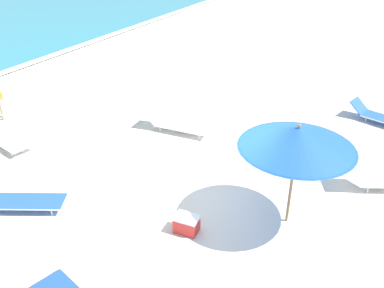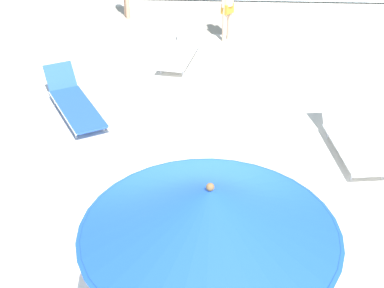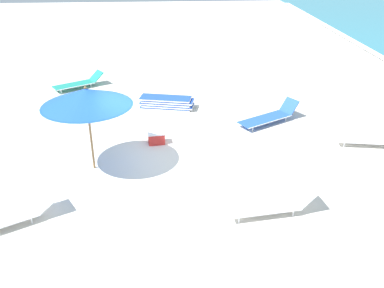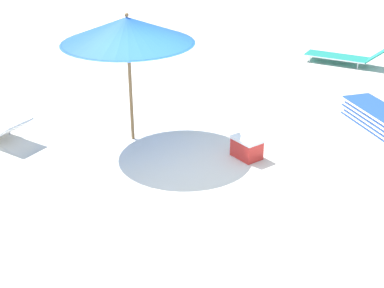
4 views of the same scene
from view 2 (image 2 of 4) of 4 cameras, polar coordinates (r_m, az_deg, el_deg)
name	(u,v)px [view 2 (image 2 of 4)]	position (r m, az deg, el deg)	size (l,w,h in m)	color
ground_plane	(188,255)	(7.21, -0.45, -11.78)	(60.00, 60.00, 0.16)	silver
beach_umbrella	(210,211)	(4.57, 1.90, -7.20)	(2.30, 2.30, 2.30)	olive
sun_lounger_under_umbrella	(351,139)	(9.41, 16.58, 0.52)	(0.87, 2.08, 0.58)	white
sun_lounger_beside_umbrella	(74,102)	(10.47, -12.51, 4.43)	(1.64, 2.23, 0.62)	blue
sun_lounger_mid_beach_pair_a	(182,50)	(12.62, -1.11, 9.97)	(0.97, 2.25, 0.59)	white
beachgoer_wading_adult	(228,1)	(13.54, 3.83, 14.96)	(0.33, 0.37, 1.76)	beige
cooler_box	(105,237)	(7.16, -9.31, -9.78)	(0.41, 0.54, 0.37)	red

